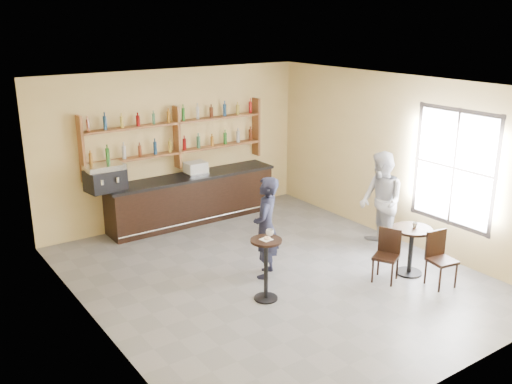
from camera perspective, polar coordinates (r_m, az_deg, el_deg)
floor at (r=9.79m, az=1.74°, el=-8.36°), size 7.00×7.00×0.00m
ceiling at (r=8.88m, az=1.93°, el=10.58°), size 7.00×7.00×0.00m
wall_back at (r=12.10m, az=-8.15°, el=4.56°), size 7.00×0.00×7.00m
wall_front at (r=6.90m, az=19.57°, el=-6.29°), size 7.00×0.00×7.00m
wall_left at (r=7.88m, az=-15.98°, el=-2.99°), size 0.00×7.00×7.00m
wall_right at (r=11.20m, az=14.25°, el=3.16°), size 0.00×7.00×7.00m
window_pane at (r=10.46m, az=19.20°, el=2.29°), size 0.00×2.00×2.00m
window_frame at (r=10.45m, az=19.18°, el=2.28°), size 0.04×1.70×2.10m
shelf_unit at (r=11.94m, az=-7.91°, el=5.43°), size 4.00×0.26×1.40m
liquor_bottles at (r=11.91m, az=-7.94°, el=6.23°), size 3.68×0.10×1.00m
bar_counter at (r=12.17m, az=-6.39°, el=-0.63°), size 3.75×0.73×1.02m
espresso_machine at (r=11.23m, az=-14.85°, el=1.41°), size 0.78×0.56×0.51m
pastry_case at (r=12.04m, az=-6.05°, el=2.37°), size 0.47×0.39×0.27m
pedestal_table at (r=8.83m, az=1.01°, el=-7.77°), size 0.60×0.60×1.00m
napkin at (r=8.63m, az=1.03°, el=-4.76°), size 0.18×0.18×0.00m
donut at (r=8.62m, az=1.12°, el=-4.64°), size 0.14×0.14×0.04m
cup_pedestal at (r=8.76m, az=1.39°, el=-4.08°), size 0.13×0.13×0.10m
man_main at (r=9.47m, az=1.00°, el=-3.56°), size 0.74×0.74×1.73m
cafe_table at (r=10.04m, az=15.20°, el=-5.71°), size 0.73×0.73×0.83m
cup_cafe at (r=9.91m, az=15.60°, el=-3.19°), size 0.11×0.11×0.09m
chair_west at (r=9.67m, az=12.86°, el=-6.29°), size 0.51×0.51×0.88m
chair_south at (r=9.73m, az=18.11°, el=-6.49°), size 0.46×0.46×0.91m
patron_second at (r=10.80m, az=12.38°, el=-0.93°), size 0.99×1.10×1.86m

